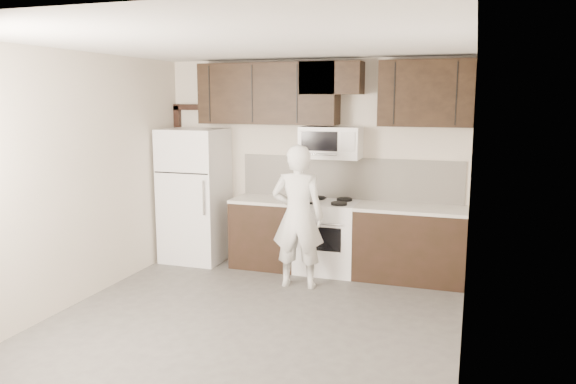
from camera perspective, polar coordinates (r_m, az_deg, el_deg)
The scene contains 14 objects.
floor at distance 5.69m, azimuth -4.07°, elevation -13.34°, with size 4.50×4.50×0.00m, color #4B4846.
back_wall at distance 7.42m, azimuth 2.46°, elevation 2.89°, with size 4.00×4.00×0.00m, color beige.
ceiling at distance 5.26m, azimuth -4.43°, elevation 14.87°, with size 4.50×4.50×0.00m, color white.
counter_run at distance 7.14m, azimuth 6.39°, elevation -4.72°, with size 2.95×0.64×0.91m.
stove at distance 7.20m, azimuth 4.02°, elevation -4.52°, with size 0.76×0.66×0.94m.
backsplash at distance 7.31m, azimuth 6.19°, elevation 1.40°, with size 2.90×0.02×0.54m, color silver.
upper_cabinets at distance 7.14m, azimuth 3.75°, elevation 10.12°, with size 3.48×0.35×0.78m.
microwave at distance 7.12m, azimuth 4.37°, elevation 5.03°, with size 0.76×0.42×0.40m.
refrigerator at distance 7.73m, azimuth -9.44°, elevation -0.33°, with size 0.80×0.76×1.80m.
door_trim at distance 8.13m, azimuth -10.77°, elevation 2.60°, with size 0.50×0.08×2.12m.
saucepan at distance 7.00m, azimuth 2.36°, elevation -0.58°, with size 0.30×0.18×0.17m.
baking_tray at distance 7.07m, azimuth 1.48°, elevation -0.95°, with size 0.41×0.31×0.02m, color black.
pizza at distance 7.07m, azimuth 1.48°, elevation -0.78°, with size 0.27×0.27×0.02m, color #D4B58E.
person at distance 6.54m, azimuth 1.01°, elevation -2.50°, with size 0.62×0.40×1.69m, color white.
Camera 1 is at (2.02, -4.83, 2.21)m, focal length 35.00 mm.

